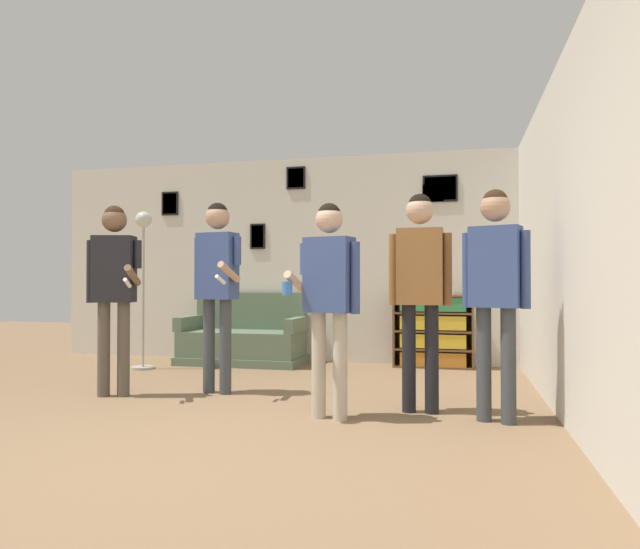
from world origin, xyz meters
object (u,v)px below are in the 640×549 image
floor_lamp (143,261)px  person_spectator_far_right (496,278)px  couch (244,340)px  person_watcher_holding_cup (329,286)px  person_player_foreground_center (217,274)px  person_spectator_near_bookshelf (420,277)px  person_player_foreground_left (114,278)px  bookshelf (433,331)px  drinking_cup (451,291)px

floor_lamp → person_spectator_far_right: bearing=-24.0°
couch → person_watcher_holding_cup: 3.28m
person_player_foreground_center → person_spectator_near_bookshelf: person_player_foreground_center is taller
person_spectator_near_bookshelf → person_spectator_far_right: person_spectator_near_bookshelf is taller
person_player_foreground_left → person_spectator_far_right: (3.33, -0.21, -0.01)m
bookshelf → drinking_cup: (0.21, -0.00, 0.50)m
person_spectator_far_right → drinking_cup: person_spectator_far_right is taller
person_spectator_near_bookshelf → person_spectator_far_right: 0.60m
person_watcher_holding_cup → floor_lamp: bearing=144.6°
person_spectator_near_bookshelf → floor_lamp: bearing=155.2°
bookshelf → person_spectator_far_right: 2.84m
person_player_foreground_center → person_spectator_far_right: 2.53m
bookshelf → person_watcher_holding_cup: person_watcher_holding_cup is taller
person_player_foreground_center → person_spectator_near_bookshelf: (1.90, -0.37, -0.03)m
couch → person_player_foreground_center: 2.17m
couch → bookshelf: (2.39, 0.20, 0.14)m
bookshelf → person_spectator_far_right: person_spectator_far_right is taller
couch → person_player_foreground_left: 2.46m
floor_lamp → person_spectator_far_right: 4.33m
person_watcher_holding_cup → drinking_cup: 3.02m
person_spectator_far_right → floor_lamp: bearing=156.0°
couch → person_player_foreground_center: (0.49, -1.95, 0.82)m
drinking_cup → person_player_foreground_center: bearing=-134.6°
drinking_cup → bookshelf: bearing=179.9°
bookshelf → person_spectator_near_bookshelf: bearing=-90.1°
person_player_foreground_center → drinking_cup: (2.12, 2.15, -0.18)m
person_player_foreground_center → person_spectator_far_right: bearing=-12.8°
person_player_foreground_left → person_spectator_near_bookshelf: bearing=-0.2°
floor_lamp → drinking_cup: floor_lamp is taller
person_spectator_near_bookshelf → drinking_cup: 2.53m
person_player_foreground_left → person_player_foreground_center: person_player_foreground_center is taller
couch → person_player_foreground_center: person_player_foreground_center is taller
bookshelf → person_spectator_far_right: size_ratio=0.56×
bookshelf → floor_lamp: size_ratio=0.51×
bookshelf → person_player_foreground_left: bearing=-137.9°
bookshelf → floor_lamp: floor_lamp is taller
person_watcher_holding_cup → person_spectator_far_right: bearing=8.4°
floor_lamp → person_player_foreground_left: 1.69m
floor_lamp → person_spectator_near_bookshelf: bearing=-24.8°
person_watcher_holding_cup → drinking_cup: size_ratio=15.91×
floor_lamp → person_spectator_far_right: (3.95, -1.76, -0.23)m
person_watcher_holding_cup → person_spectator_near_bookshelf: bearing=29.6°
bookshelf → person_spectator_near_bookshelf: size_ratio=0.55×
bookshelf → person_player_foreground_left: (-2.77, -2.50, 0.64)m
floor_lamp → bookshelf: bearing=15.7°
person_watcher_holding_cup → bookshelf: bearing=77.0°
person_spectator_near_bookshelf → drinking_cup: (0.22, 2.51, -0.14)m
couch → drinking_cup: size_ratio=15.23×
floor_lamp → person_watcher_holding_cup: 3.36m
floor_lamp → person_player_foreground_left: size_ratio=1.09×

